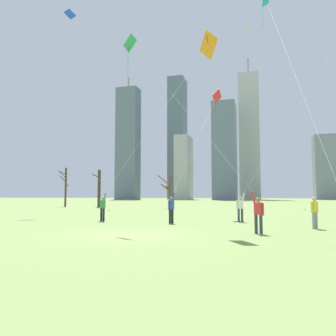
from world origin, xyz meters
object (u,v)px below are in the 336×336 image
(kite_flyer_midfield_right_green, at_px, (223,167))
(kite_flyer_midfield_center_teal, at_px, (314,137))
(kite_flyer_foreground_right_orange, at_px, (126,171))
(bare_tree_center, at_px, (99,188))
(bare_tree_rightmost, at_px, (65,186))
(distant_kite_drifting_right_blue, at_px, (72,27))
(bare_tree_leftmost, at_px, (170,191))
(bystander_strolling_midfield, at_px, (315,211))
(kite_flyer_far_back_white, at_px, (270,158))
(kite_flyer_foreground_left_red, at_px, (184,178))
(distant_kite_drifting_left_yellow, at_px, (255,57))

(kite_flyer_midfield_right_green, bearing_deg, kite_flyer_midfield_center_teal, -18.12)
(kite_flyer_foreground_right_orange, distance_m, bare_tree_center, 29.09)
(kite_flyer_midfield_center_teal, height_order, bare_tree_rightmost, kite_flyer_midfield_center_teal)
(distant_kite_drifting_right_blue, bearing_deg, kite_flyer_foreground_right_orange, -46.52)
(bare_tree_leftmost, bearing_deg, kite_flyer_midfield_center_teal, -64.07)
(bare_tree_rightmost, bearing_deg, bare_tree_center, -2.65)
(bare_tree_rightmost, bearing_deg, kite_flyer_midfield_right_green, -47.35)
(kite_flyer_foreground_right_orange, height_order, bare_tree_leftmost, kite_flyer_foreground_right_orange)
(kite_flyer_midfield_center_teal, height_order, bystander_strolling_midfield, kite_flyer_midfield_center_teal)
(bare_tree_rightmost, bearing_deg, kite_flyer_far_back_white, -37.84)
(distant_kite_drifting_right_blue, bearing_deg, kite_flyer_midfield_right_green, -41.19)
(bystander_strolling_midfield, xyz_separation_m, distant_kite_drifting_right_blue, (-22.31, 13.16, 19.21))
(bystander_strolling_midfield, bearing_deg, kite_flyer_far_back_white, 117.54)
(kite_flyer_midfield_right_green, relative_size, kite_flyer_far_back_white, 0.77)
(kite_flyer_foreground_left_red, xyz_separation_m, bare_tree_leftmost, (-7.07, 22.37, -0.58))
(kite_flyer_midfield_center_teal, height_order, kite_flyer_far_back_white, kite_flyer_midfield_center_teal)
(distant_kite_drifting_left_yellow, distance_m, bare_tree_rightmost, 32.55)
(kite_flyer_foreground_right_orange, height_order, bare_tree_center, kite_flyer_foreground_right_orange)
(kite_flyer_midfield_center_teal, bearing_deg, distant_kite_drifting_left_yellow, 95.29)
(bystander_strolling_midfield, bearing_deg, kite_flyer_foreground_left_red, 158.39)
(bare_tree_center, bearing_deg, bare_tree_leftmost, -4.55)
(bare_tree_center, bearing_deg, kite_flyer_foreground_left_red, -52.44)
(kite_flyer_far_back_white, relative_size, bare_tree_center, 2.75)
(distant_kite_drifting_right_blue, bearing_deg, kite_flyer_far_back_white, -24.51)
(kite_flyer_foreground_right_orange, bearing_deg, bare_tree_center, 120.10)
(distant_kite_drifting_right_blue, relative_size, distant_kite_drifting_left_yellow, 0.89)
(distant_kite_drifting_right_blue, bearing_deg, kite_flyer_midfield_center_teal, -37.86)
(kite_flyer_midfield_right_green, bearing_deg, kite_flyer_foreground_left_red, 120.15)
(kite_flyer_midfield_right_green, distance_m, distant_kite_drifting_right_blue, 29.36)
(kite_flyer_foreground_left_red, height_order, kite_flyer_far_back_white, kite_flyer_far_back_white)
(kite_flyer_foreground_right_orange, height_order, bare_tree_rightmost, kite_flyer_foreground_right_orange)
(kite_flyer_foreground_right_orange, distance_m, bare_tree_leftmost, 24.62)
(kite_flyer_far_back_white, xyz_separation_m, bystander_strolling_midfield, (2.05, -3.93, -3.18))
(distant_kite_drifting_right_blue, bearing_deg, bare_tree_rightmost, 123.39)
(kite_flyer_far_back_white, relative_size, bare_tree_rightmost, 2.53)
(kite_flyer_foreground_right_orange, xyz_separation_m, bare_tree_rightmost, (-20.26, 25.43, -0.11))
(distant_kite_drifting_right_blue, xyz_separation_m, distant_kite_drifting_left_yellow, (19.06, 13.54, -0.13))
(kite_flyer_midfield_center_teal, distance_m, bystander_strolling_midfield, 5.04)
(distant_kite_drifting_left_yellow, relative_size, bare_tree_leftmost, 5.61)
(bystander_strolling_midfield, xyz_separation_m, distant_kite_drifting_left_yellow, (-3.25, 26.70, 19.08))
(kite_flyer_foreground_right_orange, relative_size, bare_tree_center, 1.97)
(bystander_strolling_midfield, height_order, distant_kite_drifting_left_yellow, distant_kite_drifting_left_yellow)
(kite_flyer_foreground_left_red, height_order, bare_tree_leftmost, kite_flyer_foreground_left_red)
(kite_flyer_foreground_right_orange, bearing_deg, bare_tree_rightmost, 128.55)
(bystander_strolling_midfield, relative_size, bare_tree_leftmost, 0.37)
(kite_flyer_foreground_left_red, bearing_deg, kite_flyer_foreground_right_orange, -149.42)
(kite_flyer_foreground_right_orange, relative_size, distant_kite_drifting_left_yellow, 0.43)
(kite_flyer_foreground_right_orange, relative_size, bare_tree_rightmost, 1.82)
(distant_kite_drifting_left_yellow, bearing_deg, kite_flyer_midfield_right_green, -92.09)
(kite_flyer_midfield_right_green, bearing_deg, bystander_strolling_midfield, 30.82)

